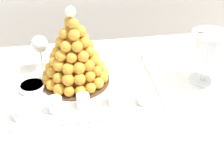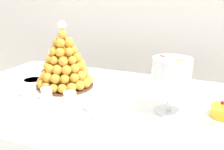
{
  "view_description": "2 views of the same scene",
  "coord_description": "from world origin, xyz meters",
  "px_view_note": "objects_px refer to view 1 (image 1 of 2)",
  "views": [
    {
      "loc": [
        -0.24,
        -0.96,
        1.47
      ],
      "look_at": [
        -0.09,
        -0.05,
        0.87
      ],
      "focal_mm": 46.64,
      "sensor_mm": 36.0,
      "label": 1
    },
    {
      "loc": [
        0.44,
        -0.94,
        1.22
      ],
      "look_at": [
        0.03,
        0.05,
        0.87
      ],
      "focal_mm": 39.98,
      "sensor_mm": 36.0,
      "label": 2
    }
  ],
  "objects_px": {
    "dessert_cup_mid_left": "(55,105)",
    "dessert_cup_mid_right": "(115,98)",
    "dessert_cup_centre": "(83,101)",
    "macaron_goblet": "(208,50)",
    "wine_glass": "(40,45)",
    "dessert_cup_right": "(145,97)",
    "croquembouche": "(74,55)",
    "creme_brulee_ramekin": "(32,86)",
    "dessert_cup_left": "(20,112)",
    "serving_tray": "(82,89)"
  },
  "relations": [
    {
      "from": "dessert_cup_left",
      "to": "macaron_goblet",
      "type": "distance_m",
      "value": 0.75
    },
    {
      "from": "croquembouche",
      "to": "dessert_cup_right",
      "type": "height_order",
      "value": "croquembouche"
    },
    {
      "from": "croquembouche",
      "to": "creme_brulee_ramekin",
      "type": "bearing_deg",
      "value": -170.5
    },
    {
      "from": "dessert_cup_centre",
      "to": "macaron_goblet",
      "type": "bearing_deg",
      "value": 10.89
    },
    {
      "from": "serving_tray",
      "to": "dessert_cup_mid_left",
      "type": "xyz_separation_m",
      "value": [
        -0.1,
        -0.12,
        0.03
      ]
    },
    {
      "from": "macaron_goblet",
      "to": "wine_glass",
      "type": "height_order",
      "value": "macaron_goblet"
    },
    {
      "from": "dessert_cup_centre",
      "to": "serving_tray",
      "type": "bearing_deg",
      "value": 87.91
    },
    {
      "from": "creme_brulee_ramekin",
      "to": "dessert_cup_centre",
      "type": "bearing_deg",
      "value": -36.71
    },
    {
      "from": "serving_tray",
      "to": "dessert_cup_centre",
      "type": "distance_m",
      "value": 0.12
    },
    {
      "from": "dessert_cup_centre",
      "to": "macaron_goblet",
      "type": "xyz_separation_m",
      "value": [
        0.51,
        0.1,
        0.11
      ]
    },
    {
      "from": "macaron_goblet",
      "to": "wine_glass",
      "type": "distance_m",
      "value": 0.69
    },
    {
      "from": "serving_tray",
      "to": "dessert_cup_left",
      "type": "relative_size",
      "value": 10.27
    },
    {
      "from": "dessert_cup_mid_left",
      "to": "dessert_cup_right",
      "type": "height_order",
      "value": "dessert_cup_mid_left"
    },
    {
      "from": "dessert_cup_centre",
      "to": "creme_brulee_ramekin",
      "type": "xyz_separation_m",
      "value": [
        -0.19,
        0.14,
        -0.01
      ]
    },
    {
      "from": "creme_brulee_ramekin",
      "to": "wine_glass",
      "type": "relative_size",
      "value": 0.59
    },
    {
      "from": "croquembouche",
      "to": "serving_tray",
      "type": "bearing_deg",
      "value": -70.48
    },
    {
      "from": "dessert_cup_centre",
      "to": "wine_glass",
      "type": "distance_m",
      "value": 0.34
    },
    {
      "from": "dessert_cup_mid_left",
      "to": "macaron_goblet",
      "type": "bearing_deg",
      "value": 9.64
    },
    {
      "from": "dessert_cup_centre",
      "to": "dessert_cup_right",
      "type": "relative_size",
      "value": 0.93
    },
    {
      "from": "serving_tray",
      "to": "macaron_goblet",
      "type": "distance_m",
      "value": 0.52
    },
    {
      "from": "dessert_cup_mid_left",
      "to": "dessert_cup_mid_right",
      "type": "bearing_deg",
      "value": 1.65
    },
    {
      "from": "serving_tray",
      "to": "macaron_goblet",
      "type": "bearing_deg",
      "value": -1.94
    },
    {
      "from": "dessert_cup_left",
      "to": "dessert_cup_mid_right",
      "type": "bearing_deg",
      "value": 3.54
    },
    {
      "from": "croquembouche",
      "to": "dessert_cup_mid_right",
      "type": "height_order",
      "value": "croquembouche"
    },
    {
      "from": "dessert_cup_mid_right",
      "to": "dessert_cup_right",
      "type": "bearing_deg",
      "value": -6.96
    },
    {
      "from": "dessert_cup_left",
      "to": "macaron_goblet",
      "type": "height_order",
      "value": "macaron_goblet"
    },
    {
      "from": "creme_brulee_ramekin",
      "to": "dessert_cup_mid_right",
      "type": "bearing_deg",
      "value": -24.67
    },
    {
      "from": "dessert_cup_right",
      "to": "macaron_goblet",
      "type": "distance_m",
      "value": 0.32
    },
    {
      "from": "serving_tray",
      "to": "wine_glass",
      "type": "distance_m",
      "value": 0.26
    },
    {
      "from": "dessert_cup_right",
      "to": "macaron_goblet",
      "type": "relative_size",
      "value": 0.24
    },
    {
      "from": "dessert_cup_left",
      "to": "dessert_cup_right",
      "type": "bearing_deg",
      "value": 0.95
    },
    {
      "from": "dessert_cup_mid_left",
      "to": "wine_glass",
      "type": "bearing_deg",
      "value": 100.64
    },
    {
      "from": "croquembouche",
      "to": "macaron_goblet",
      "type": "bearing_deg",
      "value": -8.0
    },
    {
      "from": "dessert_cup_centre",
      "to": "macaron_goblet",
      "type": "height_order",
      "value": "macaron_goblet"
    },
    {
      "from": "croquembouche",
      "to": "wine_glass",
      "type": "xyz_separation_m",
      "value": [
        -0.14,
        0.11,
        -0.0
      ]
    },
    {
      "from": "dessert_cup_right",
      "to": "wine_glass",
      "type": "relative_size",
      "value": 0.33
    },
    {
      "from": "dessert_cup_right",
      "to": "wine_glass",
      "type": "distance_m",
      "value": 0.49
    },
    {
      "from": "macaron_goblet",
      "to": "dessert_cup_centre",
      "type": "bearing_deg",
      "value": -169.11
    },
    {
      "from": "croquembouche",
      "to": "dessert_cup_mid_left",
      "type": "xyz_separation_m",
      "value": [
        -0.08,
        -0.18,
        -0.1
      ]
    },
    {
      "from": "croquembouche",
      "to": "dessert_cup_left",
      "type": "bearing_deg",
      "value": -136.88
    },
    {
      "from": "wine_glass",
      "to": "dessert_cup_centre",
      "type": "bearing_deg",
      "value": -61.42
    },
    {
      "from": "croquembouche",
      "to": "dessert_cup_centre",
      "type": "xyz_separation_m",
      "value": [
        0.02,
        -0.17,
        -0.1
      ]
    },
    {
      "from": "dessert_cup_right",
      "to": "creme_brulee_ramekin",
      "type": "relative_size",
      "value": 0.55
    },
    {
      "from": "croquembouche",
      "to": "dessert_cup_right",
      "type": "bearing_deg",
      "value": -37.11
    },
    {
      "from": "croquembouche",
      "to": "dessert_cup_mid_right",
      "type": "bearing_deg",
      "value": -52.06
    },
    {
      "from": "macaron_goblet",
      "to": "dessert_cup_right",
      "type": "bearing_deg",
      "value": -158.53
    },
    {
      "from": "croquembouche",
      "to": "dessert_cup_centre",
      "type": "bearing_deg",
      "value": -84.71
    },
    {
      "from": "macaron_goblet",
      "to": "wine_glass",
      "type": "xyz_separation_m",
      "value": [
        -0.66,
        0.18,
        -0.02
      ]
    },
    {
      "from": "serving_tray",
      "to": "croquembouche",
      "type": "distance_m",
      "value": 0.14
    },
    {
      "from": "dessert_cup_right",
      "to": "croquembouche",
      "type": "bearing_deg",
      "value": 142.89
    }
  ]
}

